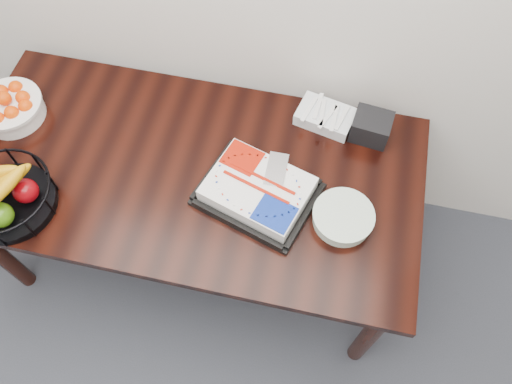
% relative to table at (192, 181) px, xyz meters
% --- Properties ---
extents(table, '(1.80, 0.90, 0.75)m').
position_rel_table_xyz_m(table, '(0.00, 0.00, 0.00)').
color(table, black).
rests_on(table, ground).
extents(cake_tray, '(0.49, 0.43, 0.09)m').
position_rel_table_xyz_m(cake_tray, '(0.28, -0.05, 0.13)').
color(cake_tray, black).
rests_on(cake_tray, table).
extents(tangerine_bowl, '(0.27, 0.27, 0.17)m').
position_rel_table_xyz_m(tangerine_bowl, '(-0.78, 0.10, 0.16)').
color(tangerine_bowl, white).
rests_on(tangerine_bowl, table).
extents(fruit_basket, '(0.35, 0.35, 0.19)m').
position_rel_table_xyz_m(fruit_basket, '(-0.60, -0.29, 0.16)').
color(fruit_basket, black).
rests_on(fruit_basket, table).
extents(plate_stack, '(0.22, 0.22, 0.05)m').
position_rel_table_xyz_m(plate_stack, '(0.61, -0.09, 0.11)').
color(plate_stack, white).
rests_on(plate_stack, table).
extents(fork_bag, '(0.25, 0.19, 0.06)m').
position_rel_table_xyz_m(fork_bag, '(0.48, 0.35, 0.12)').
color(fork_bag, silver).
rests_on(fork_bag, table).
extents(napkin_box, '(0.16, 0.14, 0.11)m').
position_rel_table_xyz_m(napkin_box, '(0.66, 0.32, 0.14)').
color(napkin_box, black).
rests_on(napkin_box, table).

